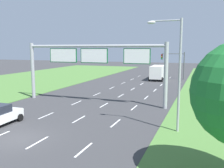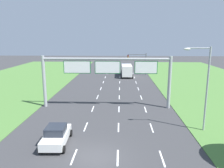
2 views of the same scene
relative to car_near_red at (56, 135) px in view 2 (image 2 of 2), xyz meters
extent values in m
plane|color=#38383A|center=(3.74, -2.06, -0.83)|extent=(200.00, 200.00, 0.00)
cube|color=white|center=(1.99, -2.06, -0.83)|extent=(0.14, 2.40, 0.01)
cube|color=white|center=(1.99, 3.94, -0.83)|extent=(0.14, 2.40, 0.01)
cube|color=white|center=(1.99, 9.94, -0.83)|extent=(0.14, 2.40, 0.01)
cube|color=white|center=(1.99, 15.94, -0.83)|extent=(0.14, 2.40, 0.01)
cube|color=white|center=(1.99, 21.94, -0.83)|extent=(0.14, 2.40, 0.01)
cube|color=white|center=(1.99, 27.94, -0.83)|extent=(0.14, 2.40, 0.01)
cube|color=white|center=(1.99, 33.94, -0.83)|extent=(0.14, 2.40, 0.01)
cube|color=white|center=(1.99, 39.94, -0.83)|extent=(0.14, 2.40, 0.01)
cube|color=white|center=(5.49, -2.06, -0.83)|extent=(0.14, 2.40, 0.01)
cube|color=white|center=(5.49, 3.94, -0.83)|extent=(0.14, 2.40, 0.01)
cube|color=white|center=(5.49, 9.94, -0.83)|extent=(0.14, 2.40, 0.01)
cube|color=white|center=(5.49, 15.94, -0.83)|extent=(0.14, 2.40, 0.01)
cube|color=white|center=(5.49, 21.94, -0.83)|extent=(0.14, 2.40, 0.01)
cube|color=white|center=(5.49, 27.94, -0.83)|extent=(0.14, 2.40, 0.01)
cube|color=white|center=(5.49, 33.94, -0.83)|extent=(0.14, 2.40, 0.01)
cube|color=white|center=(5.49, 39.94, -0.83)|extent=(0.14, 2.40, 0.01)
cube|color=white|center=(8.99, -2.06, -0.83)|extent=(0.14, 2.40, 0.01)
cube|color=white|center=(8.99, 3.94, -0.83)|extent=(0.14, 2.40, 0.01)
cube|color=white|center=(8.99, 9.94, -0.83)|extent=(0.14, 2.40, 0.01)
cube|color=white|center=(8.99, 15.94, -0.83)|extent=(0.14, 2.40, 0.01)
cube|color=white|center=(8.99, 21.94, -0.83)|extent=(0.14, 2.40, 0.01)
cube|color=white|center=(8.99, 27.94, -0.83)|extent=(0.14, 2.40, 0.01)
cube|color=white|center=(8.99, 33.94, -0.83)|extent=(0.14, 2.40, 0.01)
cube|color=white|center=(8.99, 39.94, -0.83)|extent=(0.14, 2.40, 0.01)
cube|color=white|center=(0.00, 0.01, -0.15)|extent=(2.05, 4.34, 0.72)
cube|color=#232833|center=(0.00, -0.04, 0.54)|extent=(1.71, 1.90, 0.66)
cylinder|color=black|center=(-1.02, 1.56, -0.51)|extent=(0.24, 0.65, 0.64)
cylinder|color=black|center=(0.90, 1.63, -0.51)|extent=(0.24, 0.65, 0.64)
cylinder|color=black|center=(-0.91, -1.61, -0.51)|extent=(0.24, 0.65, 0.64)
cylinder|color=black|center=(1.02, -1.53, -0.51)|extent=(0.24, 0.65, 0.64)
cube|color=navy|center=(7.08, 38.93, 0.72)|extent=(2.23, 2.14, 2.20)
cube|color=silver|center=(7.15, 34.66, 0.83)|extent=(2.46, 6.17, 2.43)
cylinder|color=black|center=(5.94, 39.41, -0.38)|extent=(0.29, 0.90, 0.90)
cylinder|color=black|center=(8.20, 39.45, -0.38)|extent=(0.29, 0.90, 0.90)
cylinder|color=black|center=(5.90, 37.11, -0.38)|extent=(0.29, 0.90, 0.90)
cylinder|color=black|center=(8.32, 37.15, -0.38)|extent=(0.29, 0.90, 0.90)
cylinder|color=black|center=(5.98, 32.18, -0.38)|extent=(0.29, 0.90, 0.90)
cylinder|color=black|center=(8.40, 32.22, -0.38)|extent=(0.29, 0.90, 0.90)
cylinder|color=#9EA0A5|center=(-4.66, 10.76, 2.67)|extent=(0.44, 0.44, 7.00)
cylinder|color=#9EA0A5|center=(12.14, 10.76, 2.67)|extent=(0.44, 0.44, 7.00)
cylinder|color=#9EA0A5|center=(3.74, 10.76, 5.77)|extent=(16.80, 0.32, 0.32)
cube|color=#0C5B28|center=(-0.11, 10.76, 4.67)|extent=(3.60, 0.12, 1.68)
cube|color=white|center=(-0.11, 10.70, 4.67)|extent=(3.44, 0.01, 1.52)
cube|color=#0C5B28|center=(3.94, 10.76, 4.67)|extent=(3.35, 0.12, 1.68)
cube|color=white|center=(3.94, 10.70, 4.67)|extent=(3.19, 0.01, 1.52)
cube|color=#0C5B28|center=(8.99, 10.76, 4.67)|extent=(2.98, 0.12, 1.68)
cube|color=white|center=(8.99, 10.70, 4.67)|extent=(2.82, 0.01, 1.52)
cylinder|color=#47494F|center=(11.99, 37.16, 1.97)|extent=(0.20, 0.20, 5.60)
cylinder|color=#47494F|center=(9.74, 37.16, 4.42)|extent=(4.50, 0.14, 0.14)
cube|color=black|center=(7.49, 37.16, 3.77)|extent=(0.32, 0.36, 1.10)
sphere|color=red|center=(7.49, 36.96, 4.14)|extent=(0.22, 0.22, 0.22)
sphere|color=orange|center=(7.49, 36.96, 3.77)|extent=(0.22, 0.22, 0.22)
sphere|color=green|center=(7.49, 36.96, 3.40)|extent=(0.22, 0.22, 0.22)
cylinder|color=#9EA0A5|center=(14.17, 3.45, 3.42)|extent=(0.18, 0.18, 8.50)
cylinder|color=#9EA0A5|center=(13.07, 3.45, 7.52)|extent=(2.20, 0.10, 0.10)
ellipsoid|color=silver|center=(11.97, 3.45, 7.42)|extent=(0.64, 0.32, 0.24)
camera|label=1|loc=(15.84, -15.48, 5.49)|focal=40.00mm
camera|label=2|loc=(5.66, -17.77, 8.45)|focal=35.00mm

